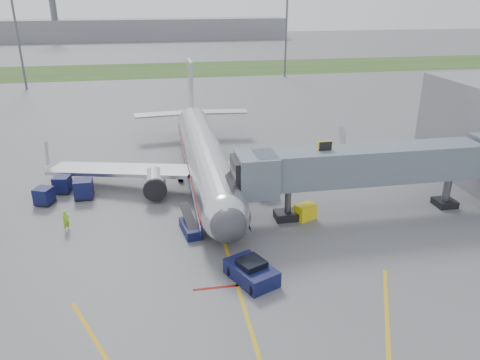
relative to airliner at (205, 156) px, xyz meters
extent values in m
plane|color=#565659|center=(0.00, -15.25, -2.65)|extent=(400.00, 400.00, 0.00)
cube|color=#2D4C1E|center=(0.00, 74.75, -2.64)|extent=(300.00, 25.00, 0.01)
cube|color=gold|center=(0.00, -17.25, -2.64)|extent=(0.25, 50.00, 0.01)
cube|color=maroon|center=(0.00, -19.25, -2.64)|extent=(6.00, 0.25, 0.01)
cylinder|color=silver|center=(0.00, -0.25, 0.05)|extent=(3.80, 28.00, 3.80)
sphere|color=silver|center=(0.00, -14.25, 0.05)|extent=(3.80, 3.80, 3.80)
sphere|color=#38383D|center=(0.00, -15.55, 0.05)|extent=(2.74, 2.74, 2.74)
cube|color=black|center=(0.00, -14.65, 0.60)|extent=(2.20, 1.20, 0.55)
cone|color=silver|center=(0.00, 16.25, 0.05)|extent=(3.80, 5.00, 3.80)
cube|color=#B7BAC1|center=(0.00, 15.75, 4.05)|extent=(0.35, 4.20, 7.00)
cube|color=#B7BAC1|center=(-8.50, -0.25, -0.85)|extent=(15.10, 8.59, 1.13)
cube|color=#B7BAC1|center=(8.50, -0.25, -0.85)|extent=(15.10, 8.59, 1.13)
cylinder|color=silver|center=(-5.20, -3.25, -1.30)|extent=(2.10, 3.60, 2.10)
cylinder|color=silver|center=(5.20, -3.25, -1.30)|extent=(2.10, 3.60, 2.10)
cube|color=maroon|center=(1.92, -0.25, -0.30)|extent=(0.05, 28.00, 0.45)
cube|color=navy|center=(1.92, -0.25, -1.20)|extent=(0.05, 28.00, 0.35)
cylinder|color=black|center=(0.00, -13.25, -2.35)|extent=(0.28, 0.70, 0.70)
cylinder|color=black|center=(-2.60, 0.25, -2.20)|extent=(0.50, 1.00, 1.00)
cylinder|color=black|center=(2.60, 0.25, -2.20)|extent=(0.50, 1.00, 1.00)
cube|color=slate|center=(13.00, -10.25, 1.95)|extent=(20.00, 3.00, 3.00)
cube|color=slate|center=(3.20, -10.25, 1.75)|extent=(3.20, 3.60, 3.40)
cube|color=black|center=(2.00, -10.25, 1.75)|extent=(1.60, 3.00, 2.80)
cube|color=yellow|center=(9.00, -10.25, 3.75)|extent=(1.20, 0.15, 1.00)
cylinder|color=#595B60|center=(6.00, -10.25, -1.10)|extent=(0.56, 0.56, 3.10)
cube|color=black|center=(6.00, -10.25, -2.30)|extent=(2.20, 1.60, 0.70)
cylinder|color=#595B60|center=(21.00, -10.25, -1.10)|extent=(0.70, 0.70, 3.10)
cube|color=black|center=(21.00, -10.25, -2.35)|extent=(1.80, 1.80, 0.60)
cylinder|color=#595B60|center=(-30.00, 54.75, 7.35)|extent=(0.44, 0.44, 20.00)
cylinder|color=#595B60|center=(25.00, 59.75, 7.35)|extent=(0.44, 0.44, 20.00)
cube|color=slate|center=(-10.00, 154.75, 1.35)|extent=(120.00, 14.00, 8.00)
cylinder|color=#595B60|center=(-40.00, 149.75, 11.35)|extent=(2.40, 2.40, 28.00)
cube|color=#0C1437|center=(1.06, -18.75, -2.08)|extent=(3.58, 4.30, 1.13)
cube|color=black|center=(1.06, -18.75, -1.36)|extent=(2.17, 2.17, 0.51)
cylinder|color=black|center=(0.77, -20.35, -2.23)|extent=(0.54, 0.84, 0.82)
cylinder|color=black|center=(2.45, -19.59, -2.23)|extent=(0.54, 0.84, 0.82)
cylinder|color=black|center=(-0.33, -17.91, -2.23)|extent=(0.54, 0.84, 0.82)
cylinder|color=black|center=(1.35, -17.15, -2.23)|extent=(0.54, 0.84, 0.82)
cube|color=#0C1437|center=(-11.90, -2.55, -1.62)|extent=(1.70, 1.70, 1.68)
cube|color=black|center=(-11.90, -2.55, -2.45)|extent=(1.76, 1.76, 0.13)
cylinder|color=black|center=(-12.54, -3.21, -2.49)|extent=(0.24, 0.31, 0.30)
cylinder|color=black|center=(-11.24, -3.19, -2.49)|extent=(0.24, 0.31, 0.30)
cylinder|color=black|center=(-12.56, -1.91, -2.49)|extent=(0.24, 0.31, 0.30)
cylinder|color=black|center=(-11.26, -1.89, -2.49)|extent=(0.24, 0.31, 0.30)
cube|color=#0C1437|center=(-14.13, -0.76, -1.72)|extent=(1.74, 1.74, 1.50)
cube|color=black|center=(-14.13, -0.76, -2.47)|extent=(1.80, 1.80, 0.12)
cylinder|color=black|center=(-14.81, -1.23, -2.51)|extent=(0.26, 0.30, 0.27)
cylinder|color=black|center=(-13.66, -1.43, -2.51)|extent=(0.26, 0.30, 0.27)
cylinder|color=black|center=(-14.60, -0.09, -2.51)|extent=(0.26, 0.30, 0.27)
cylinder|color=black|center=(-13.46, -0.29, -2.51)|extent=(0.26, 0.30, 0.27)
cube|color=#0C1437|center=(-15.34, -3.33, -1.75)|extent=(1.91, 1.91, 1.46)
cube|color=black|center=(-15.34, -3.33, -2.48)|extent=(1.97, 1.97, 0.11)
cylinder|color=black|center=(-16.08, -3.64, -2.51)|extent=(0.29, 0.32, 0.26)
cylinder|color=black|center=(-15.03, -4.07, -2.51)|extent=(0.29, 0.32, 0.26)
cylinder|color=black|center=(-15.65, -2.59, -2.51)|extent=(0.29, 0.32, 0.26)
cylinder|color=black|center=(-14.60, -3.03, -2.51)|extent=(0.29, 0.32, 0.26)
cube|color=#0C1437|center=(-2.50, -11.25, -2.25)|extent=(1.70, 3.29, 0.78)
cube|color=black|center=(-2.57, -10.82, -1.43)|extent=(1.33, 3.59, 1.23)
cylinder|color=black|center=(-2.75, -12.43, -2.40)|extent=(0.27, 0.51, 0.49)
cylinder|color=black|center=(-1.89, -12.30, -2.40)|extent=(0.27, 0.51, 0.49)
cylinder|color=black|center=(-3.11, -10.20, -2.40)|extent=(0.27, 0.51, 0.49)
cylinder|color=black|center=(-2.25, -10.06, -2.40)|extent=(0.27, 0.51, 0.49)
cube|color=yellow|center=(7.51, -10.53, -1.97)|extent=(2.00, 1.71, 1.35)
cylinder|color=black|center=(6.99, -10.76, -2.48)|extent=(0.34, 0.40, 0.34)
cylinder|color=black|center=(8.03, -10.30, -2.48)|extent=(0.34, 0.40, 0.34)
imported|color=#84D118|center=(-12.49, -9.12, -1.73)|extent=(0.76, 0.79, 1.82)
camera|label=1|loc=(-4.57, -45.35, 15.79)|focal=35.00mm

